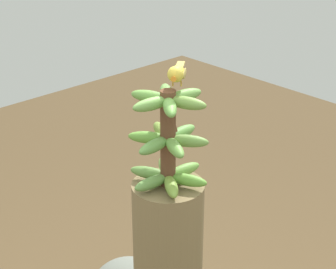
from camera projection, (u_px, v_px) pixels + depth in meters
name	position (u px, v px, depth m)	size (l,w,h in m)	color
banana_bunch	(168.00, 139.00, 1.86)	(0.25, 0.26, 0.32)	brown
perched_bird	(177.00, 74.00, 1.80)	(0.13, 0.16, 0.08)	#C68933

